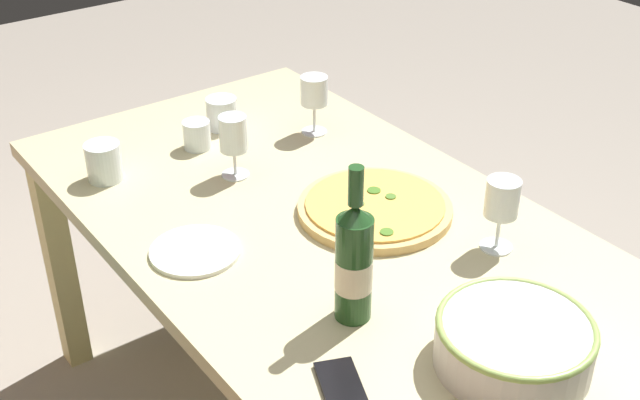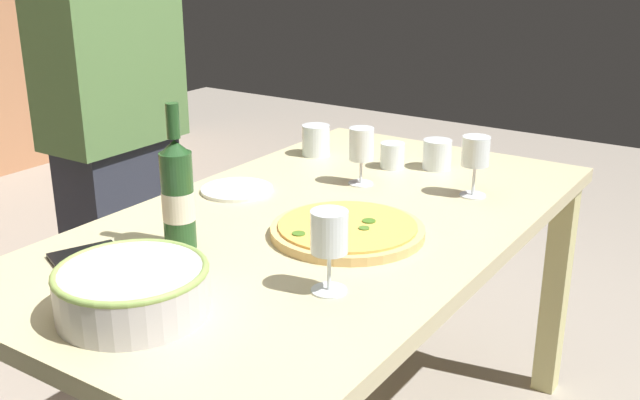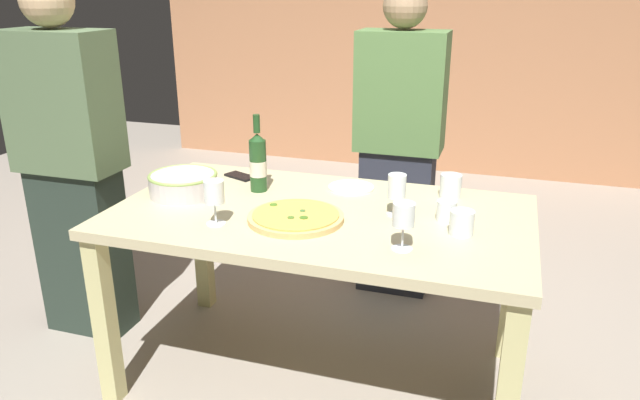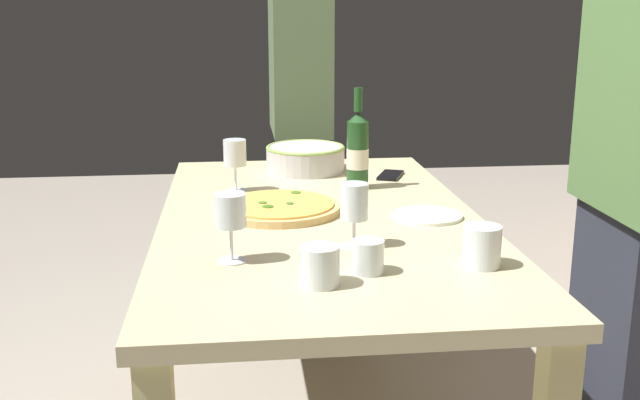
{
  "view_description": "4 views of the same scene",
  "coord_description": "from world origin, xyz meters",
  "px_view_note": "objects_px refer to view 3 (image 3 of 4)",
  "views": [
    {
      "loc": [
        -1.31,
        0.96,
        1.77
      ],
      "look_at": [
        0.0,
        0.0,
        0.8
      ],
      "focal_mm": 46.84,
      "sensor_mm": 36.0,
      "label": 1
    },
    {
      "loc": [
        -1.43,
        -0.95,
        1.41
      ],
      "look_at": [
        0.0,
        0.0,
        0.8
      ],
      "focal_mm": 42.05,
      "sensor_mm": 36.0,
      "label": 2
    },
    {
      "loc": [
        0.66,
        -2.06,
        1.59
      ],
      "look_at": [
        0.0,
        0.0,
        0.8
      ],
      "focal_mm": 33.73,
      "sensor_mm": 36.0,
      "label": 3
    },
    {
      "loc": [
        2.05,
        -0.23,
        1.33
      ],
      "look_at": [
        0.0,
        0.0,
        0.8
      ],
      "focal_mm": 42.38,
      "sensor_mm": 36.0,
      "label": 4
    }
  ],
  "objects_px": {
    "cell_phone": "(240,176)",
    "cup_amber": "(462,223)",
    "pizza": "(296,217)",
    "person_guest_left": "(71,165)",
    "wine_glass_by_bottle": "(404,217)",
    "dining_table": "(320,234)",
    "wine_glass_far_left": "(214,193)",
    "serving_bowl": "(183,183)",
    "cup_ceramic": "(446,211)",
    "side_plate": "(351,187)",
    "wine_bottle": "(258,162)",
    "wine_glass_near_pizza": "(397,189)",
    "cup_spare": "(451,186)",
    "person_host": "(399,146)"
  },
  "relations": [
    {
      "from": "serving_bowl",
      "to": "person_guest_left",
      "type": "bearing_deg",
      "value": 177.13
    },
    {
      "from": "side_plate",
      "to": "cell_phone",
      "type": "height_order",
      "value": "same"
    },
    {
      "from": "serving_bowl",
      "to": "wine_glass_far_left",
      "type": "distance_m",
      "value": 0.38
    },
    {
      "from": "wine_glass_by_bottle",
      "to": "cup_spare",
      "type": "height_order",
      "value": "wine_glass_by_bottle"
    },
    {
      "from": "pizza",
      "to": "wine_glass_near_pizza",
      "type": "distance_m",
      "value": 0.39
    },
    {
      "from": "pizza",
      "to": "serving_bowl",
      "type": "height_order",
      "value": "serving_bowl"
    },
    {
      "from": "wine_glass_by_bottle",
      "to": "cup_spare",
      "type": "distance_m",
      "value": 0.58
    },
    {
      "from": "cup_ceramic",
      "to": "serving_bowl",
      "type": "bearing_deg",
      "value": -177.76
    },
    {
      "from": "side_plate",
      "to": "wine_bottle",
      "type": "bearing_deg",
      "value": -158.8
    },
    {
      "from": "dining_table",
      "to": "wine_glass_near_pizza",
      "type": "height_order",
      "value": "wine_glass_near_pizza"
    },
    {
      "from": "wine_bottle",
      "to": "serving_bowl",
      "type": "bearing_deg",
      "value": -152.29
    },
    {
      "from": "pizza",
      "to": "cup_spare",
      "type": "relative_size",
      "value": 3.73
    },
    {
      "from": "cup_amber",
      "to": "side_plate",
      "type": "relative_size",
      "value": 0.44
    },
    {
      "from": "person_guest_left",
      "to": "wine_bottle",
      "type": "bearing_deg",
      "value": 9.81
    },
    {
      "from": "wine_bottle",
      "to": "cup_amber",
      "type": "height_order",
      "value": "wine_bottle"
    },
    {
      "from": "cell_phone",
      "to": "cup_amber",
      "type": "bearing_deg",
      "value": -86.76
    },
    {
      "from": "person_host",
      "to": "dining_table",
      "type": "bearing_deg",
      "value": 0.0
    },
    {
      "from": "serving_bowl",
      "to": "dining_table",
      "type": "bearing_deg",
      "value": -1.3
    },
    {
      "from": "serving_bowl",
      "to": "wine_glass_by_bottle",
      "type": "relative_size",
      "value": 1.73
    },
    {
      "from": "cup_ceramic",
      "to": "cell_phone",
      "type": "xyz_separation_m",
      "value": [
        -0.95,
        0.24,
        -0.03
      ]
    },
    {
      "from": "cup_amber",
      "to": "wine_bottle",
      "type": "bearing_deg",
      "value": 165.83
    },
    {
      "from": "wine_glass_far_left",
      "to": "cup_spare",
      "type": "distance_m",
      "value": 0.96
    },
    {
      "from": "dining_table",
      "to": "wine_glass_far_left",
      "type": "xyz_separation_m",
      "value": [
        -0.32,
        -0.24,
        0.21
      ]
    },
    {
      "from": "cup_ceramic",
      "to": "pizza",
      "type": "bearing_deg",
      "value": -162.21
    },
    {
      "from": "wine_glass_by_bottle",
      "to": "cup_amber",
      "type": "bearing_deg",
      "value": 47.27
    },
    {
      "from": "serving_bowl",
      "to": "person_host",
      "type": "bearing_deg",
      "value": 49.64
    },
    {
      "from": "wine_glass_by_bottle",
      "to": "wine_glass_far_left",
      "type": "relative_size",
      "value": 0.97
    },
    {
      "from": "cell_phone",
      "to": "wine_bottle",
      "type": "bearing_deg",
      "value": -110.25
    },
    {
      "from": "cup_amber",
      "to": "cup_ceramic",
      "type": "bearing_deg",
      "value": 119.68
    },
    {
      "from": "pizza",
      "to": "cup_spare",
      "type": "height_order",
      "value": "cup_spare"
    },
    {
      "from": "cup_amber",
      "to": "cup_spare",
      "type": "xyz_separation_m",
      "value": [
        -0.08,
        0.38,
        0.0
      ]
    },
    {
      "from": "pizza",
      "to": "cell_phone",
      "type": "bearing_deg",
      "value": 135.13
    },
    {
      "from": "serving_bowl",
      "to": "person_guest_left",
      "type": "xyz_separation_m",
      "value": [
        -0.58,
        0.03,
        0.02
      ]
    },
    {
      "from": "dining_table",
      "to": "wine_glass_near_pizza",
      "type": "xyz_separation_m",
      "value": [
        0.29,
        0.05,
        0.2
      ]
    },
    {
      "from": "wine_glass_far_left",
      "to": "cup_spare",
      "type": "xyz_separation_m",
      "value": [
        0.78,
        0.56,
        -0.07
      ]
    },
    {
      "from": "serving_bowl",
      "to": "cup_ceramic",
      "type": "height_order",
      "value": "serving_bowl"
    },
    {
      "from": "cup_amber",
      "to": "side_plate",
      "type": "distance_m",
      "value": 0.61
    },
    {
      "from": "dining_table",
      "to": "cup_ceramic",
      "type": "relative_size",
      "value": 21.14
    },
    {
      "from": "wine_glass_far_left",
      "to": "cup_ceramic",
      "type": "height_order",
      "value": "wine_glass_far_left"
    },
    {
      "from": "dining_table",
      "to": "wine_glass_by_bottle",
      "type": "height_order",
      "value": "wine_glass_by_bottle"
    },
    {
      "from": "side_plate",
      "to": "pizza",
      "type": "bearing_deg",
      "value": -103.8
    },
    {
      "from": "cell_phone",
      "to": "person_host",
      "type": "height_order",
      "value": "person_host"
    },
    {
      "from": "cup_amber",
      "to": "person_guest_left",
      "type": "relative_size",
      "value": 0.05
    },
    {
      "from": "cup_ceramic",
      "to": "wine_bottle",
      "type": "bearing_deg",
      "value": 172.64
    },
    {
      "from": "cup_amber",
      "to": "person_guest_left",
      "type": "height_order",
      "value": "person_guest_left"
    },
    {
      "from": "person_guest_left",
      "to": "wine_glass_by_bottle",
      "type": "bearing_deg",
      "value": -8.61
    },
    {
      "from": "serving_bowl",
      "to": "cup_ceramic",
      "type": "relative_size",
      "value": 3.74
    },
    {
      "from": "wine_glass_near_pizza",
      "to": "cup_spare",
      "type": "height_order",
      "value": "wine_glass_near_pizza"
    },
    {
      "from": "wine_glass_far_left",
      "to": "person_guest_left",
      "type": "xyz_separation_m",
      "value": [
        -0.85,
        0.28,
        -0.05
      ]
    },
    {
      "from": "wine_glass_by_bottle",
      "to": "wine_glass_far_left",
      "type": "xyz_separation_m",
      "value": [
        -0.69,
        0.01,
        0.0
      ]
    }
  ]
}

